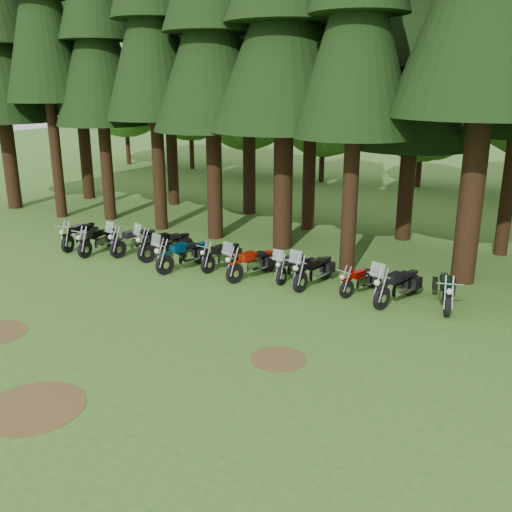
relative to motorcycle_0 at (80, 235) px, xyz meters
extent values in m
plane|color=#315C1D|center=(7.29, -5.38, -0.49)|extent=(120.00, 120.00, 0.00)
cylinder|color=#301D10|center=(-8.92, 3.90, 2.26)|extent=(0.73, 0.73, 5.51)
cylinder|color=#301D10|center=(-5.00, 3.60, 2.90)|extent=(0.52, 0.52, 6.77)
cone|color=black|center=(-5.00, 3.60, 9.39)|extent=(3.92, 3.92, 8.47)
cylinder|color=#301D10|center=(-2.49, 4.44, 2.27)|extent=(0.58, 0.58, 5.53)
cone|color=black|center=(-2.49, 4.44, 7.57)|extent=(4.32, 4.32, 6.91)
cylinder|color=#301D10|center=(1.00, 4.12, 2.50)|extent=(0.58, 0.58, 5.99)
cone|color=black|center=(1.00, 4.12, 8.24)|extent=(4.32, 4.32, 7.49)
cylinder|color=#301D10|center=(4.08, 4.02, 2.29)|extent=(0.66, 0.66, 5.57)
cone|color=black|center=(4.08, 4.02, 7.63)|extent=(4.95, 4.95, 6.96)
cylinder|color=#301D10|center=(7.35, 4.06, 2.36)|extent=(0.77, 0.77, 5.70)
cone|color=black|center=(7.35, 4.06, 7.82)|extent=(5.81, 5.81, 7.12)
cylinder|color=#301D10|center=(10.72, 2.64, 2.36)|extent=(0.55, 0.55, 5.71)
cone|color=black|center=(10.72, 2.64, 7.83)|extent=(4.15, 4.15, 7.14)
cylinder|color=#301D10|center=(14.65, 3.38, 2.82)|extent=(0.80, 0.80, 6.62)
cylinder|color=#301D10|center=(-7.39, 7.87, 2.44)|extent=(0.67, 0.67, 5.87)
cone|color=black|center=(-7.39, 7.87, 8.06)|extent=(5.00, 5.00, 7.33)
cylinder|color=#301D10|center=(-1.97, 8.96, 2.27)|extent=(0.60, 0.60, 5.53)
cone|color=black|center=(-1.97, 8.96, 7.57)|extent=(4.52, 4.52, 6.91)
cylinder|color=#301D10|center=(2.91, 9.02, 2.29)|extent=(0.65, 0.65, 5.55)
cone|color=black|center=(2.91, 9.02, 7.61)|extent=(4.85, 4.85, 6.94)
cylinder|color=#301D10|center=(6.92, 7.56, 2.27)|extent=(0.58, 0.58, 5.52)
cone|color=black|center=(6.92, 7.56, 7.56)|extent=(4.35, 4.35, 6.90)
cylinder|color=#301D10|center=(11.32, 7.86, 1.86)|extent=(0.66, 0.66, 4.70)
cone|color=black|center=(11.32, 7.86, 6.36)|extent=(4.94, 4.94, 5.87)
cone|color=black|center=(11.32, 7.86, 9.13)|extent=(3.95, 3.95, 4.96)
cylinder|color=#301D10|center=(15.36, 7.48, 2.29)|extent=(0.53, 0.53, 5.56)
cylinder|color=#301D10|center=(-15.17, 20.12, 1.18)|extent=(0.36, 0.36, 3.33)
sphere|color=#33691E|center=(-15.17, 20.12, 5.62)|extent=(7.78, 7.78, 7.78)
sphere|color=#33691E|center=(-13.84, 19.23, 4.84)|extent=(5.55, 5.55, 5.55)
cylinder|color=#301D10|center=(-9.05, 20.62, 1.16)|extent=(0.36, 0.36, 3.29)
sphere|color=#33691E|center=(-9.05, 20.62, 5.55)|extent=(7.69, 7.69, 7.69)
sphere|color=#33691E|center=(-7.73, 19.74, 4.78)|extent=(5.49, 5.49, 5.49)
cylinder|color=#301D10|center=(-3.45, 19.59, 0.91)|extent=(0.36, 0.36, 2.80)
sphere|color=#33691E|center=(-3.45, 19.59, 4.64)|extent=(6.53, 6.53, 6.53)
sphere|color=#33691E|center=(-2.33, 18.85, 3.99)|extent=(4.67, 4.67, 4.67)
cylinder|color=#301D10|center=(2.30, 19.93, 0.78)|extent=(0.36, 0.36, 2.55)
sphere|color=#33691E|center=(2.30, 19.93, 4.18)|extent=(5.95, 5.95, 5.95)
sphere|color=#33691E|center=(3.32, 19.25, 3.59)|extent=(4.25, 4.25, 4.25)
cylinder|color=#301D10|center=(8.60, 21.12, 0.74)|extent=(0.36, 0.36, 2.47)
sphere|color=#33691E|center=(8.60, 21.12, 4.04)|extent=(5.76, 5.76, 5.76)
sphere|color=#33691E|center=(9.59, 20.46, 3.46)|extent=(4.12, 4.12, 4.12)
cylinder|color=#4C3D1E|center=(11.79, -4.88, -0.49)|extent=(1.40, 1.40, 0.01)
cylinder|color=#4C3D1E|center=(8.29, -9.38, -0.49)|extent=(2.20, 2.20, 0.01)
cylinder|color=black|center=(0.17, -0.82, -0.14)|extent=(0.29, 0.72, 0.71)
cylinder|color=black|center=(-0.17, 0.80, -0.14)|extent=(0.29, 0.72, 0.71)
cube|color=silver|center=(-0.01, 0.04, -0.04)|extent=(0.45, 0.79, 0.36)
cube|color=black|center=(0.04, -0.20, 0.34)|extent=(0.44, 0.64, 0.26)
cube|color=black|center=(-0.06, 0.29, 0.30)|extent=(0.44, 0.64, 0.13)
cylinder|color=black|center=(1.32, -1.02, -0.15)|extent=(0.20, 0.70, 0.69)
cylinder|color=black|center=(1.20, 0.60, -0.15)|extent=(0.20, 0.70, 0.69)
cube|color=silver|center=(1.26, -0.16, -0.05)|extent=(0.35, 0.75, 0.36)
cube|color=black|center=(1.28, -0.40, 0.33)|extent=(0.36, 0.60, 0.25)
cube|color=black|center=(1.24, 0.08, 0.28)|extent=(0.36, 0.60, 0.13)
cylinder|color=black|center=(2.46, -0.40, -0.14)|extent=(0.27, 0.72, 0.70)
cylinder|color=black|center=(2.76, 1.22, -0.14)|extent=(0.27, 0.72, 0.70)
cube|color=silver|center=(2.62, 0.46, -0.04)|extent=(0.43, 0.79, 0.36)
cube|color=black|center=(2.57, 0.22, 0.34)|extent=(0.42, 0.63, 0.26)
cube|color=black|center=(2.66, 0.70, 0.30)|extent=(0.42, 0.63, 0.13)
cube|color=silver|center=(2.40, -0.71, 0.81)|extent=(0.46, 0.21, 0.42)
cylinder|color=black|center=(3.80, -0.31, -0.13)|extent=(0.40, 0.74, 0.73)
cylinder|color=black|center=(4.41, 1.29, -0.13)|extent=(0.40, 0.74, 0.73)
cube|color=silver|center=(4.13, 0.55, -0.03)|extent=(0.56, 0.83, 0.38)
cube|color=black|center=(4.04, 0.31, 0.37)|extent=(0.53, 0.69, 0.27)
cube|color=black|center=(4.22, 0.78, 0.33)|extent=(0.53, 0.69, 0.13)
cube|color=silver|center=(3.69, -0.62, 0.86)|extent=(0.48, 0.29, 0.44)
cylinder|color=black|center=(5.29, -1.09, -0.13)|extent=(0.33, 0.74, 0.72)
cylinder|color=black|center=(5.72, 0.56, -0.13)|extent=(0.33, 0.74, 0.72)
cube|color=silver|center=(5.52, -0.21, -0.03)|extent=(0.49, 0.82, 0.37)
cube|color=navy|center=(5.46, -0.46, 0.37)|extent=(0.47, 0.67, 0.26)
cube|color=black|center=(5.58, 0.03, 0.32)|extent=(0.47, 0.67, 0.13)
cube|color=silver|center=(5.21, -1.41, 0.85)|extent=(0.48, 0.25, 0.43)
cylinder|color=black|center=(6.54, -0.20, -0.17)|extent=(0.23, 0.66, 0.64)
cylinder|color=black|center=(6.75, 1.29, -0.17)|extent=(0.23, 0.66, 0.64)
cube|color=silver|center=(6.65, 0.60, -0.08)|extent=(0.37, 0.71, 0.33)
cube|color=black|center=(6.62, 0.37, 0.27)|extent=(0.36, 0.57, 0.23)
cube|color=black|center=(6.69, 0.82, 0.23)|extent=(0.36, 0.57, 0.12)
cylinder|color=black|center=(7.93, -0.64, -0.14)|extent=(0.33, 0.71, 0.70)
cylinder|color=black|center=(8.37, 0.93, -0.14)|extent=(0.33, 0.71, 0.70)
cube|color=silver|center=(8.16, 0.20, -0.05)|extent=(0.48, 0.79, 0.36)
cube|color=#B41909|center=(8.10, -0.04, 0.33)|extent=(0.46, 0.64, 0.25)
cube|color=black|center=(8.23, 0.43, 0.29)|extent=(0.46, 0.64, 0.13)
cube|color=silver|center=(7.84, -0.95, 0.80)|extent=(0.46, 0.25, 0.42)
cylinder|color=black|center=(9.39, -0.02, -0.19)|extent=(0.14, 0.61, 0.61)
cylinder|color=black|center=(9.37, 1.41, -0.19)|extent=(0.14, 0.61, 0.61)
cube|color=silver|center=(9.38, 0.74, -0.10)|extent=(0.27, 0.65, 0.31)
cube|color=black|center=(9.39, 0.53, 0.23)|extent=(0.28, 0.51, 0.22)
cube|color=black|center=(9.38, 0.96, 0.19)|extent=(0.28, 0.51, 0.11)
cube|color=silver|center=(9.40, -0.29, 0.63)|extent=(0.39, 0.12, 0.36)
cylinder|color=black|center=(10.24, -0.33, -0.14)|extent=(0.24, 0.71, 0.69)
cylinder|color=black|center=(10.47, 1.28, -0.14)|extent=(0.24, 0.71, 0.69)
cube|color=silver|center=(10.36, 0.53, -0.05)|extent=(0.39, 0.77, 0.36)
cube|color=black|center=(10.33, 0.29, 0.33)|extent=(0.39, 0.61, 0.25)
cube|color=black|center=(10.40, 0.77, 0.29)|extent=(0.39, 0.61, 0.13)
cube|color=silver|center=(10.20, -0.64, 0.79)|extent=(0.45, 0.19, 0.41)
cylinder|color=black|center=(11.75, -0.08, -0.20)|extent=(0.31, 0.59, 0.58)
cylinder|color=black|center=(12.20, 1.21, -0.20)|extent=(0.31, 0.59, 0.58)
cube|color=silver|center=(11.99, 0.61, -0.12)|extent=(0.44, 0.66, 0.30)
cube|color=#750601|center=(11.92, 0.41, 0.20)|extent=(0.41, 0.55, 0.21)
cube|color=black|center=(12.06, 0.80, 0.16)|extent=(0.41, 0.55, 0.11)
cylinder|color=black|center=(13.00, -0.46, -0.13)|extent=(0.35, 0.73, 0.72)
cylinder|color=black|center=(13.47, 1.16, -0.13)|extent=(0.35, 0.73, 0.72)
cube|color=silver|center=(13.25, 0.40, -0.03)|extent=(0.50, 0.82, 0.37)
cube|color=black|center=(13.18, 0.16, 0.36)|extent=(0.48, 0.66, 0.26)
cube|color=black|center=(13.32, 0.64, 0.31)|extent=(0.48, 0.66, 0.13)
cube|color=silver|center=(12.91, -0.77, 0.84)|extent=(0.48, 0.26, 0.43)
cylinder|color=black|center=(14.84, -0.06, -0.15)|extent=(0.33, 0.69, 0.68)
cylinder|color=black|center=(14.40, 1.48, -0.15)|extent=(0.33, 0.69, 0.68)
cube|color=silver|center=(14.61, 0.76, -0.06)|extent=(0.48, 0.77, 0.35)
cube|color=black|center=(14.67, 0.53, 0.31)|extent=(0.45, 0.63, 0.25)
cube|color=black|center=(14.54, 0.99, 0.27)|extent=(0.45, 0.63, 0.12)
camera|label=1|loc=(17.59, -16.25, 6.09)|focal=40.00mm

